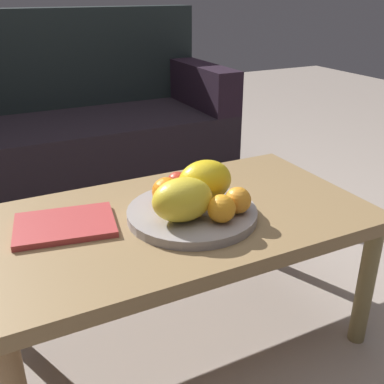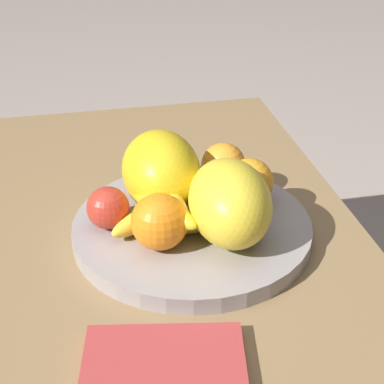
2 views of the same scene
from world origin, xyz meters
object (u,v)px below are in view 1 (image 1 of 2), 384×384
at_px(apple_front, 178,182).
at_px(magazine, 65,225).
at_px(couch, 56,136).
at_px(melon_large_front, 182,200).
at_px(fruit_bowl, 192,213).
at_px(orange_front, 166,192).
at_px(melon_smaller_beside, 206,181).
at_px(banana_bunch, 182,194).
at_px(orange_right, 222,209).
at_px(coffee_table, 179,230).
at_px(orange_left, 238,200).

distance_m(apple_front, magazine, 0.33).
distance_m(couch, melon_large_front, 1.38).
xyz_separation_m(fruit_bowl, orange_front, (-0.05, 0.05, 0.05)).
distance_m(melon_smaller_beside, magazine, 0.39).
bearing_deg(banana_bunch, magazine, 170.05).
bearing_deg(magazine, orange_right, -18.54).
bearing_deg(coffee_table, magazine, 168.14).
bearing_deg(orange_front, apple_front, 45.30).
distance_m(melon_large_front, magazine, 0.31).
distance_m(orange_left, magazine, 0.45).
height_order(coffee_table, melon_smaller_beside, melon_smaller_beside).
relative_size(orange_front, banana_bunch, 0.46).
bearing_deg(banana_bunch, coffee_table, -154.74).
relative_size(coffee_table, melon_smaller_beside, 6.83).
xyz_separation_m(orange_left, magazine, (-0.41, 0.17, -0.05)).
bearing_deg(melon_large_front, melon_smaller_beside, 34.80).
height_order(couch, melon_smaller_beside, couch).
relative_size(melon_smaller_beside, apple_front, 2.50).
xyz_separation_m(fruit_bowl, magazine, (-0.32, 0.10, -0.00)).
height_order(coffee_table, orange_left, orange_left).
relative_size(melon_large_front, orange_right, 2.19).
relative_size(couch, banana_bunch, 10.10).
bearing_deg(coffee_table, apple_front, 66.07).
bearing_deg(couch, apple_front, -84.37).
bearing_deg(orange_left, fruit_bowl, 143.80).
relative_size(melon_smaller_beside, orange_front, 1.96).
distance_m(orange_front, orange_left, 0.19).
distance_m(coffee_table, orange_front, 0.12).
bearing_deg(melon_large_front, orange_front, 90.72).
relative_size(couch, orange_front, 21.80).
relative_size(orange_right, magazine, 0.29).
distance_m(coffee_table, melon_large_front, 0.15).
xyz_separation_m(fruit_bowl, apple_front, (0.01, 0.12, 0.04)).
bearing_deg(melon_large_front, coffee_table, 72.35).
height_order(fruit_bowl, orange_left, orange_left).
relative_size(melon_large_front, banana_bunch, 0.94).
xyz_separation_m(orange_front, apple_front, (0.06, 0.06, -0.01)).
xyz_separation_m(apple_front, banana_bunch, (-0.02, -0.08, -0.00)).
xyz_separation_m(melon_large_front, orange_front, (-0.00, 0.10, -0.02)).
bearing_deg(banana_bunch, orange_front, 162.61).
xyz_separation_m(orange_left, orange_right, (-0.06, -0.02, 0.00)).
bearing_deg(magazine, orange_left, -11.91).
height_order(coffee_table, orange_front, orange_front).
relative_size(melon_large_front, melon_smaller_beside, 1.03).
bearing_deg(banana_bunch, apple_front, 74.27).
height_order(melon_large_front, melon_smaller_beside, melon_smaller_beside).
distance_m(couch, orange_right, 1.43).
relative_size(coffee_table, orange_left, 14.84).
bearing_deg(banana_bunch, melon_smaller_beside, -9.63).
distance_m(couch, melon_smaller_beside, 1.31).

